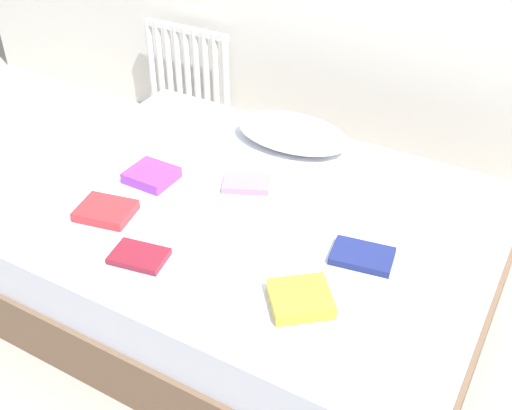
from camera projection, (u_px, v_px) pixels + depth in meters
ground_plane at (251, 295)px, 2.82m from camera, size 8.00×8.00×0.00m
bed at (250, 254)px, 2.68m from camera, size 2.00×1.50×0.50m
radiator at (188, 69)px, 3.89m from camera, size 0.61×0.04×0.55m
pillow at (292, 133)px, 2.91m from camera, size 0.56×0.32×0.12m
textbook_pink at (246, 184)px, 2.64m from camera, size 0.24×0.20×0.03m
textbook_navy at (362, 256)px, 2.26m from camera, size 0.25×0.18×0.03m
textbook_maroon at (139, 256)px, 2.26m from camera, size 0.22×0.17×0.03m
textbook_purple at (151, 175)px, 2.68m from camera, size 0.20×0.18×0.05m
textbook_yellow at (301, 299)px, 2.07m from camera, size 0.27×0.27×0.05m
textbook_red at (106, 211)px, 2.48m from camera, size 0.25×0.21×0.04m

